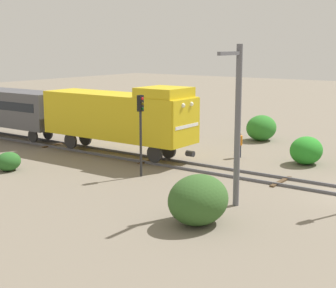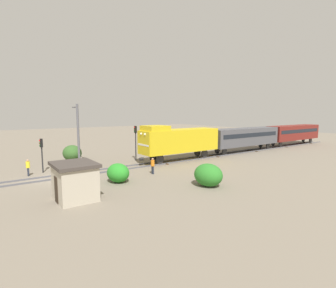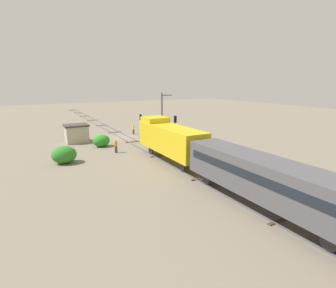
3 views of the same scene
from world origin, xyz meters
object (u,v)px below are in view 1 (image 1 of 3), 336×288
object	(u,v)px
locomotive	(119,115)
worker_by_signal	(239,143)
traffic_signal_mid	(141,121)
catenary_mast	(237,122)

from	to	relation	value
locomotive	worker_by_signal	size ratio (longest dim) A/B	6.82
traffic_signal_mid	catenary_mast	world-z (taller)	catenary_mast
worker_by_signal	catenary_mast	size ratio (longest dim) A/B	0.23
locomotive	worker_by_signal	distance (m)	8.12
locomotive	worker_by_signal	bearing A→B (deg)	-57.99
locomotive	traffic_signal_mid	distance (m)	5.69
worker_by_signal	catenary_mast	world-z (taller)	catenary_mast
worker_by_signal	locomotive	bearing A→B (deg)	-4.46
traffic_signal_mid	catenary_mast	size ratio (longest dim) A/B	0.62
locomotive	traffic_signal_mid	xyz separation A→B (m)	(-3.40, -4.54, 0.40)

